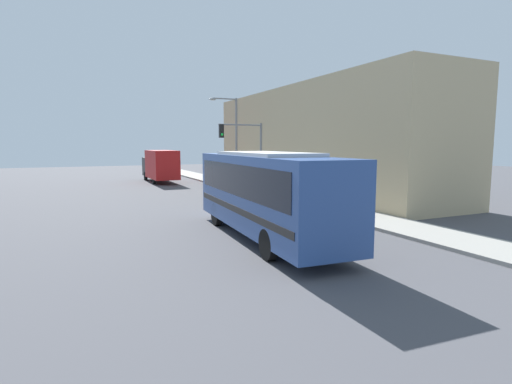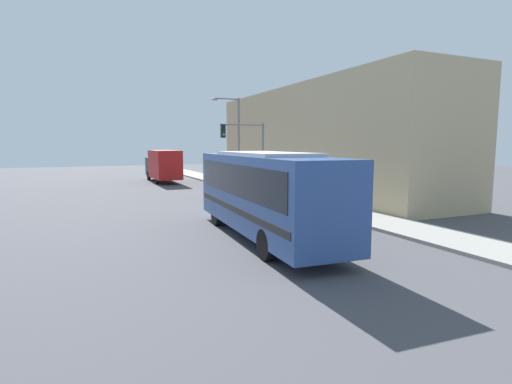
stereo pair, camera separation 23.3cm
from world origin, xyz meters
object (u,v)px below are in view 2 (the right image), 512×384
(city_bus, at_px, (264,189))
(delivery_truck, at_px, (163,165))
(street_lamp, at_px, (235,135))
(traffic_light_pole, at_px, (248,145))
(pedestrian_near_corner, at_px, (274,181))
(fire_hydrant, at_px, (317,201))

(city_bus, bearing_deg, delivery_truck, 90.90)
(city_bus, relative_size, street_lamp, 1.41)
(city_bus, height_order, traffic_light_pole, traffic_light_pole)
(city_bus, xyz_separation_m, delivery_truck, (1.16, 25.51, -0.25))
(delivery_truck, xyz_separation_m, pedestrian_near_corner, (5.53, -13.11, -0.70))
(city_bus, bearing_deg, traffic_light_pole, 73.13)
(city_bus, distance_m, delivery_truck, 25.53)
(fire_hydrant, bearing_deg, pedestrian_near_corner, 81.16)
(traffic_light_pole, bearing_deg, delivery_truck, 104.02)
(traffic_light_pole, xyz_separation_m, pedestrian_near_corner, (2.19, 0.27, -2.62))
(fire_hydrant, distance_m, street_lamp, 12.87)
(city_bus, bearing_deg, pedestrian_near_corner, 65.13)
(traffic_light_pole, distance_m, street_lamp, 5.05)
(fire_hydrant, height_order, street_lamp, street_lamp)
(delivery_truck, distance_m, traffic_light_pole, 13.93)
(pedestrian_near_corner, bearing_deg, fire_hydrant, -98.84)
(traffic_light_pole, bearing_deg, fire_hydrant, -82.24)
(delivery_truck, bearing_deg, city_bus, -92.60)
(fire_hydrant, relative_size, pedestrian_near_corner, 0.45)
(delivery_truck, distance_m, pedestrian_near_corner, 14.25)
(fire_hydrant, bearing_deg, street_lamp, 90.24)
(city_bus, xyz_separation_m, traffic_light_pole, (4.50, 12.12, 1.67))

